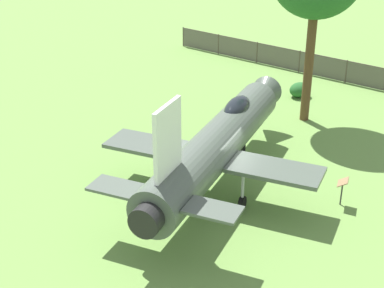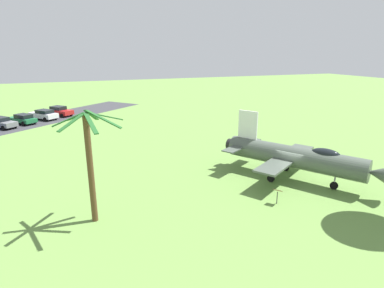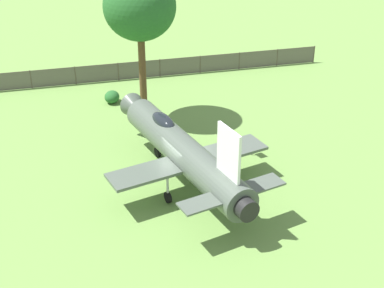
{
  "view_description": "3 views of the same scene",
  "coord_description": "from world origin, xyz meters",
  "px_view_note": "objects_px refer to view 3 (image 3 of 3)",
  "views": [
    {
      "loc": [
        -12.5,
        -16.26,
        11.86
      ],
      "look_at": [
        -0.59,
        0.78,
        1.9
      ],
      "focal_mm": 53.44,
      "sensor_mm": 36.0,
      "label": 1
    },
    {
      "loc": [
        19.93,
        -16.68,
        10.26
      ],
      "look_at": [
        -7.93,
        -5.78,
        1.5
      ],
      "focal_mm": 29.78,
      "sensor_mm": 36.0,
      "label": 2
    },
    {
      "loc": [
        -25.59,
        -1.42,
        16.55
      ],
      "look_at": [
        1.46,
        -0.34,
        1.68
      ],
      "focal_mm": 52.38,
      "sensor_mm": 36.0,
      "label": 3
    }
  ],
  "objects_px": {
    "display_jet": "(181,149)",
    "shrub_near_fence": "(112,97)",
    "info_plaque": "(253,142)",
    "shade_tree": "(140,7)"
  },
  "relations": [
    {
      "from": "display_jet",
      "to": "shrub_near_fence",
      "type": "relative_size",
      "value": 9.88
    },
    {
      "from": "shrub_near_fence",
      "to": "info_plaque",
      "type": "relative_size",
      "value": 1.08
    },
    {
      "from": "display_jet",
      "to": "shrub_near_fence",
      "type": "bearing_deg",
      "value": -2.75
    },
    {
      "from": "shrub_near_fence",
      "to": "display_jet",
      "type": "bearing_deg",
      "value": -151.51
    },
    {
      "from": "shade_tree",
      "to": "info_plaque",
      "type": "height_order",
      "value": "shade_tree"
    },
    {
      "from": "display_jet",
      "to": "shrub_near_fence",
      "type": "xyz_separation_m",
      "value": [
        10.1,
        5.48,
        -1.56
      ]
    },
    {
      "from": "display_jet",
      "to": "shade_tree",
      "type": "height_order",
      "value": "shade_tree"
    },
    {
      "from": "info_plaque",
      "to": "display_jet",
      "type": "bearing_deg",
      "value": 126.53
    },
    {
      "from": "shrub_near_fence",
      "to": "info_plaque",
      "type": "height_order",
      "value": "info_plaque"
    },
    {
      "from": "shade_tree",
      "to": "shrub_near_fence",
      "type": "distance_m",
      "value": 7.73
    }
  ]
}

